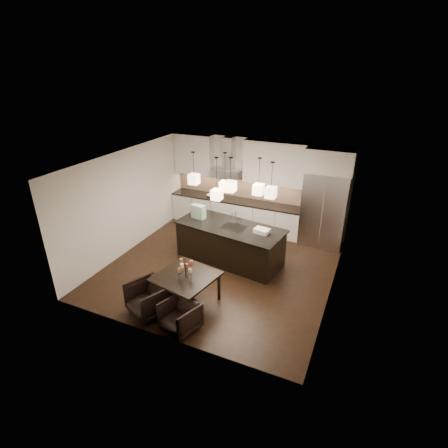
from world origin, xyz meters
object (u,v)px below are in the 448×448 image
at_px(island_body, 230,244).
at_px(armchair_left, 149,298).
at_px(dining_table, 187,289).
at_px(refrigerator, 324,209).
at_px(armchair_right, 180,316).

bearing_deg(island_body, armchair_left, -96.14).
distance_m(island_body, dining_table, 2.09).
height_order(refrigerator, island_body, refrigerator).
bearing_deg(armchair_right, refrigerator, 88.10).
relative_size(refrigerator, island_body, 0.79).
bearing_deg(refrigerator, island_body, -136.58).
relative_size(armchair_left, armchair_right, 1.16).
bearing_deg(island_body, refrigerator, 51.72).
height_order(refrigerator, armchair_left, refrigerator).
height_order(island_body, dining_table, island_body).
bearing_deg(refrigerator, dining_table, -118.44).
height_order(dining_table, armchair_right, dining_table).
bearing_deg(dining_table, armchair_left, -121.95).
xyz_separation_m(dining_table, armchair_right, (0.29, -0.77, -0.05)).
distance_m(island_body, armchair_left, 2.78).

